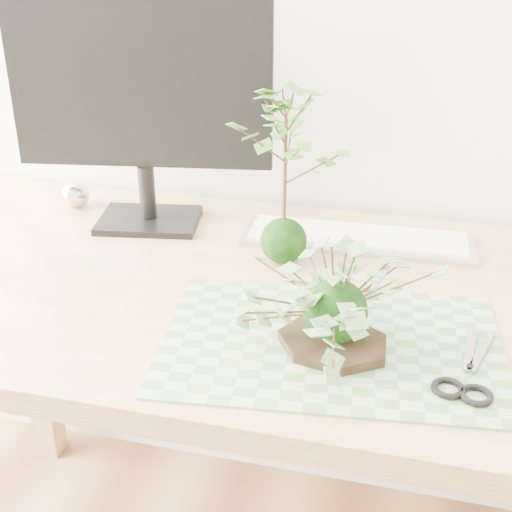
{
  "coord_description": "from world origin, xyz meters",
  "views": [
    {
      "loc": [
        0.23,
        0.24,
        1.31
      ],
      "look_at": [
        0.0,
        1.14,
        0.84
      ],
      "focal_mm": 50.0,
      "sensor_mm": 36.0,
      "label": 1
    }
  ],
  "objects_px": {
    "keyboard": "(357,238)",
    "monitor": "(142,99)",
    "maple_kokedama": "(286,131)",
    "ivy_kokedama": "(337,284)",
    "desk": "(319,339)"
  },
  "relations": [
    {
      "from": "maple_kokedama",
      "to": "keyboard",
      "type": "distance_m",
      "value": 0.28
    },
    {
      "from": "ivy_kokedama",
      "to": "maple_kokedama",
      "type": "distance_m",
      "value": 0.31
    },
    {
      "from": "maple_kokedama",
      "to": "keyboard",
      "type": "bearing_deg",
      "value": 43.97
    },
    {
      "from": "maple_kokedama",
      "to": "desk",
      "type": "bearing_deg",
      "value": -48.58
    },
    {
      "from": "monitor",
      "to": "ivy_kokedama",
      "type": "bearing_deg",
      "value": -49.93
    },
    {
      "from": "maple_kokedama",
      "to": "monitor",
      "type": "relative_size",
      "value": 0.71
    },
    {
      "from": "ivy_kokedama",
      "to": "maple_kokedama",
      "type": "xyz_separation_m",
      "value": [
        -0.13,
        0.25,
        0.13
      ]
    },
    {
      "from": "ivy_kokedama",
      "to": "keyboard",
      "type": "bearing_deg",
      "value": 91.67
    },
    {
      "from": "ivy_kokedama",
      "to": "keyboard",
      "type": "height_order",
      "value": "ivy_kokedama"
    },
    {
      "from": "maple_kokedama",
      "to": "monitor",
      "type": "distance_m",
      "value": 0.31
    },
    {
      "from": "ivy_kokedama",
      "to": "monitor",
      "type": "bearing_deg",
      "value": 139.58
    },
    {
      "from": "ivy_kokedama",
      "to": "maple_kokedama",
      "type": "height_order",
      "value": "maple_kokedama"
    },
    {
      "from": "maple_kokedama",
      "to": "monitor",
      "type": "bearing_deg",
      "value": 160.13
    },
    {
      "from": "keyboard",
      "to": "monitor",
      "type": "bearing_deg",
      "value": 178.9
    },
    {
      "from": "desk",
      "to": "ivy_kokedama",
      "type": "distance_m",
      "value": 0.25
    }
  ]
}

